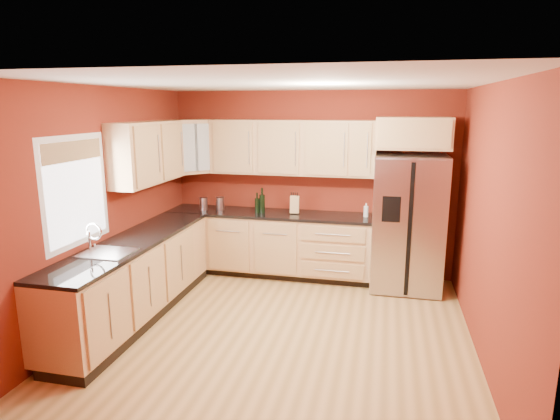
% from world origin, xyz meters
% --- Properties ---
extents(floor, '(4.00, 4.00, 0.00)m').
position_xyz_m(floor, '(0.00, 0.00, 0.00)').
color(floor, '#A27B3E').
rests_on(floor, ground).
extents(ceiling, '(4.00, 4.00, 0.00)m').
position_xyz_m(ceiling, '(0.00, 0.00, 2.60)').
color(ceiling, silver).
rests_on(ceiling, wall_back).
extents(wall_back, '(4.00, 0.04, 2.60)m').
position_xyz_m(wall_back, '(0.00, 2.00, 1.30)').
color(wall_back, maroon).
rests_on(wall_back, floor).
extents(wall_front, '(4.00, 0.04, 2.60)m').
position_xyz_m(wall_front, '(0.00, -2.00, 1.30)').
color(wall_front, maroon).
rests_on(wall_front, floor).
extents(wall_left, '(0.04, 4.00, 2.60)m').
position_xyz_m(wall_left, '(-2.00, 0.00, 1.30)').
color(wall_left, maroon).
rests_on(wall_left, floor).
extents(wall_right, '(0.04, 4.00, 2.60)m').
position_xyz_m(wall_right, '(2.00, 0.00, 1.30)').
color(wall_right, maroon).
rests_on(wall_right, floor).
extents(base_cabinets_back, '(2.90, 0.60, 0.88)m').
position_xyz_m(base_cabinets_back, '(-0.55, 1.70, 0.44)').
color(base_cabinets_back, tan).
rests_on(base_cabinets_back, floor).
extents(base_cabinets_left, '(0.60, 2.80, 0.88)m').
position_xyz_m(base_cabinets_left, '(-1.70, 0.00, 0.44)').
color(base_cabinets_left, tan).
rests_on(base_cabinets_left, floor).
extents(countertop_back, '(2.90, 0.62, 0.04)m').
position_xyz_m(countertop_back, '(-0.55, 1.69, 0.90)').
color(countertop_back, black).
rests_on(countertop_back, base_cabinets_back).
extents(countertop_left, '(0.62, 2.80, 0.04)m').
position_xyz_m(countertop_left, '(-1.69, 0.00, 0.90)').
color(countertop_left, black).
rests_on(countertop_left, base_cabinets_left).
extents(upper_cabinets_back, '(2.30, 0.33, 0.75)m').
position_xyz_m(upper_cabinets_back, '(-0.25, 1.83, 1.83)').
color(upper_cabinets_back, tan).
rests_on(upper_cabinets_back, wall_back).
extents(upper_cabinets_left, '(0.33, 1.35, 0.75)m').
position_xyz_m(upper_cabinets_left, '(-1.83, 0.72, 1.83)').
color(upper_cabinets_left, tan).
rests_on(upper_cabinets_left, wall_left).
extents(corner_upper_cabinet, '(0.67, 0.67, 0.75)m').
position_xyz_m(corner_upper_cabinet, '(-1.67, 1.67, 1.83)').
color(corner_upper_cabinet, tan).
rests_on(corner_upper_cabinet, wall_back).
extents(over_fridge_cabinet, '(0.92, 0.60, 0.40)m').
position_xyz_m(over_fridge_cabinet, '(1.35, 1.70, 2.05)').
color(over_fridge_cabinet, tan).
rests_on(over_fridge_cabinet, wall_back).
extents(refrigerator, '(0.90, 0.75, 1.78)m').
position_xyz_m(refrigerator, '(1.35, 1.62, 0.89)').
color(refrigerator, '#A9AAAE').
rests_on(refrigerator, floor).
extents(window, '(0.03, 0.90, 1.00)m').
position_xyz_m(window, '(-1.98, -0.50, 1.55)').
color(window, white).
rests_on(window, wall_left).
extents(sink_faucet, '(0.50, 0.42, 0.30)m').
position_xyz_m(sink_faucet, '(-1.69, -0.50, 1.07)').
color(sink_faucet, silver).
rests_on(sink_faucet, countertop_left).
extents(canister_left, '(0.15, 0.15, 0.18)m').
position_xyz_m(canister_left, '(-1.50, 1.63, 1.01)').
color(canister_left, '#A9AAAE').
rests_on(canister_left, countertop_back).
extents(canister_right, '(0.14, 0.14, 0.19)m').
position_xyz_m(canister_right, '(-1.26, 1.67, 1.02)').
color(canister_right, '#A9AAAE').
rests_on(canister_right, countertop_back).
extents(wine_bottle_a, '(0.10, 0.10, 0.36)m').
position_xyz_m(wine_bottle_a, '(-0.63, 1.64, 1.10)').
color(wine_bottle_a, black).
rests_on(wine_bottle_a, countertop_back).
extents(wine_bottle_b, '(0.07, 0.07, 0.29)m').
position_xyz_m(wine_bottle_b, '(-0.70, 1.62, 1.06)').
color(wine_bottle_b, black).
rests_on(wine_bottle_b, countertop_back).
extents(knife_block, '(0.13, 0.12, 0.25)m').
position_xyz_m(knife_block, '(-0.18, 1.73, 1.04)').
color(knife_block, tan).
rests_on(knife_block, countertop_back).
extents(soap_dispenser, '(0.06, 0.06, 0.19)m').
position_xyz_m(soap_dispenser, '(0.80, 1.73, 1.01)').
color(soap_dispenser, white).
rests_on(soap_dispenser, countertop_back).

